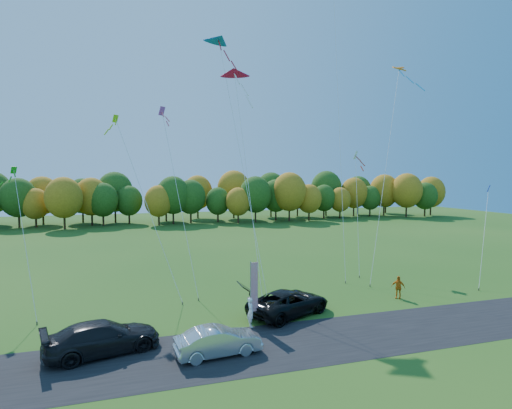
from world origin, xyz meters
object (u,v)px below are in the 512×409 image
object	(u,v)px
feather_flag	(253,286)
black_suv	(289,302)
silver_sedan	(218,341)
person_east	(398,287)

from	to	relation	value
feather_flag	black_suv	bearing A→B (deg)	24.59
black_suv	feather_flag	size ratio (longest dim) A/B	1.46
black_suv	silver_sedan	distance (m)	7.34
silver_sedan	person_east	world-z (taller)	person_east
person_east	feather_flag	world-z (taller)	feather_flag
black_suv	feather_flag	xyz separation A→B (m)	(-2.86, -1.31, 1.66)
black_suv	feather_flag	bearing A→B (deg)	90.29
black_suv	silver_sedan	world-z (taller)	black_suv
silver_sedan	black_suv	bearing A→B (deg)	-57.31
silver_sedan	feather_flag	world-z (taller)	feather_flag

